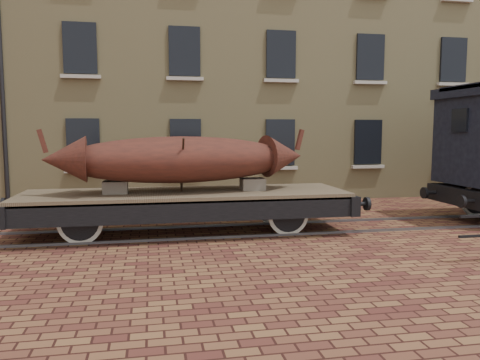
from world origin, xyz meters
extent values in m
plane|color=#4D231D|center=(0.00, 0.00, 0.00)|extent=(90.00, 90.00, 0.00)
cube|color=tan|center=(3.00, 10.00, 7.00)|extent=(40.00, 10.00, 14.00)
cube|color=black|center=(-6.00, 4.96, 2.20)|extent=(1.10, 0.12, 1.70)
cube|color=#B6AE9F|center=(-6.00, 4.90, 1.25)|extent=(1.30, 0.18, 0.12)
cube|color=black|center=(-2.50, 4.96, 2.20)|extent=(1.10, 0.12, 1.70)
cube|color=#B6AE9F|center=(-2.50, 4.90, 1.25)|extent=(1.30, 0.18, 0.12)
cube|color=black|center=(1.00, 4.96, 2.20)|extent=(1.10, 0.12, 1.70)
cube|color=#B6AE9F|center=(1.00, 4.90, 1.25)|extent=(1.30, 0.18, 0.12)
cube|color=black|center=(4.50, 4.96, 2.20)|extent=(1.10, 0.12, 1.70)
cube|color=#B6AE9F|center=(4.50, 4.90, 1.25)|extent=(1.30, 0.18, 0.12)
cube|color=black|center=(8.00, 4.96, 2.20)|extent=(1.10, 0.12, 1.70)
cube|color=#B6AE9F|center=(8.00, 4.90, 1.25)|extent=(1.30, 0.18, 0.12)
cube|color=black|center=(-6.00, 4.96, 5.40)|extent=(1.10, 0.12, 1.70)
cube|color=#B6AE9F|center=(-6.00, 4.90, 4.45)|extent=(1.30, 0.18, 0.12)
cube|color=black|center=(-2.50, 4.96, 5.40)|extent=(1.10, 0.12, 1.70)
cube|color=#B6AE9F|center=(-2.50, 4.90, 4.45)|extent=(1.30, 0.18, 0.12)
cube|color=black|center=(1.00, 4.96, 5.40)|extent=(1.10, 0.12, 1.70)
cube|color=#B6AE9F|center=(1.00, 4.90, 4.45)|extent=(1.30, 0.18, 0.12)
cube|color=black|center=(4.50, 4.96, 5.40)|extent=(1.10, 0.12, 1.70)
cube|color=#B6AE9F|center=(4.50, 4.90, 4.45)|extent=(1.30, 0.18, 0.12)
cube|color=black|center=(8.00, 4.96, 5.40)|extent=(1.10, 0.12, 1.70)
cube|color=#B6AE9F|center=(8.00, 4.90, 4.45)|extent=(1.30, 0.18, 0.12)
cube|color=#B6AE9F|center=(8.00, 4.90, 7.65)|extent=(1.30, 0.18, 0.12)
cube|color=#59595E|center=(0.00, -0.72, 0.03)|extent=(30.00, 0.08, 0.06)
cube|color=#59595E|center=(0.00, 0.72, 0.03)|extent=(30.00, 0.08, 0.06)
cube|color=brown|center=(-2.87, 0.00, 1.02)|extent=(8.15, 2.39, 0.13)
cube|color=black|center=(-2.87, -1.11, 0.76)|extent=(8.15, 0.17, 0.49)
cube|color=black|center=(-2.87, 1.11, 0.76)|extent=(8.15, 0.17, 0.49)
cube|color=black|center=(-6.94, 0.00, 0.76)|extent=(0.24, 2.50, 0.49)
cylinder|color=black|center=(-7.25, 0.81, 0.76)|extent=(0.38, 0.11, 0.11)
cylinder|color=black|center=(-7.43, 0.81, 0.76)|extent=(0.09, 0.35, 0.35)
cube|color=black|center=(1.21, 0.00, 0.76)|extent=(0.24, 2.50, 0.49)
cylinder|color=black|center=(1.51, -0.81, 0.76)|extent=(0.38, 0.11, 0.11)
cylinder|color=black|center=(1.70, -0.81, 0.76)|extent=(0.09, 0.35, 0.35)
cylinder|color=black|center=(1.51, 0.81, 0.76)|extent=(0.38, 0.11, 0.11)
cylinder|color=black|center=(1.70, 0.81, 0.76)|extent=(0.09, 0.35, 0.35)
cylinder|color=black|center=(-5.37, 0.00, 0.52)|extent=(0.11, 2.06, 0.11)
cylinder|color=beige|center=(-5.37, -0.72, 0.52)|extent=(1.04, 0.08, 1.04)
cylinder|color=black|center=(-5.37, -0.72, 0.52)|extent=(0.86, 0.11, 0.86)
cube|color=black|center=(-5.37, -0.85, 0.78)|extent=(0.98, 0.09, 0.11)
cylinder|color=beige|center=(-5.37, 0.72, 0.52)|extent=(1.04, 0.08, 1.04)
cylinder|color=black|center=(-5.37, 0.72, 0.52)|extent=(0.86, 0.11, 0.86)
cube|color=black|center=(-5.37, 0.85, 0.78)|extent=(0.98, 0.09, 0.11)
cylinder|color=black|center=(-0.37, 0.00, 0.52)|extent=(0.11, 2.06, 0.11)
cylinder|color=beige|center=(-0.37, -0.72, 0.52)|extent=(1.04, 0.08, 1.04)
cylinder|color=black|center=(-0.37, -0.72, 0.52)|extent=(0.86, 0.11, 0.86)
cube|color=black|center=(-0.37, -0.85, 0.78)|extent=(0.98, 0.09, 0.11)
cylinder|color=beige|center=(-0.37, 0.72, 0.52)|extent=(1.04, 0.08, 1.04)
cylinder|color=black|center=(-0.37, 0.72, 0.52)|extent=(0.86, 0.11, 0.86)
cube|color=black|center=(-0.37, 0.85, 0.78)|extent=(0.98, 0.09, 0.11)
cube|color=black|center=(-2.87, 0.00, 0.60)|extent=(4.35, 0.07, 0.07)
cube|color=#675A4D|center=(-4.60, 0.00, 1.24)|extent=(0.60, 0.54, 0.30)
cube|color=#675A4D|center=(-1.13, 0.00, 1.24)|extent=(0.60, 0.54, 0.30)
ellipsoid|color=#572419|center=(-2.98, 0.00, 1.90)|extent=(6.01, 2.38, 1.17)
cone|color=#572419|center=(-5.74, -0.27, 1.95)|extent=(1.11, 1.20, 1.11)
cube|color=#572419|center=(-6.19, -0.32, 2.39)|extent=(0.24, 0.14, 0.56)
cone|color=#572419|center=(-0.21, 0.27, 1.95)|extent=(1.11, 1.20, 1.11)
cube|color=#572419|center=(0.24, 0.32, 2.39)|extent=(0.24, 0.14, 0.56)
cylinder|color=black|center=(-2.98, -0.47, 1.77)|extent=(0.05, 1.00, 1.40)
cylinder|color=black|center=(-2.98, 0.47, 1.77)|extent=(0.05, 1.00, 1.40)
cube|color=black|center=(4.87, 0.00, 0.76)|extent=(0.24, 2.60, 0.49)
cylinder|color=black|center=(4.38, -0.87, 0.76)|extent=(0.09, 0.35, 0.35)
cylinder|color=black|center=(4.38, 0.87, 0.76)|extent=(0.09, 0.35, 0.35)
cylinder|color=beige|center=(6.06, 0.72, 0.52)|extent=(1.04, 0.08, 1.04)
cylinder|color=black|center=(6.06, 0.72, 0.52)|extent=(0.85, 0.11, 0.85)
cube|color=black|center=(4.85, 0.00, 2.92)|extent=(0.09, 0.65, 0.65)
camera|label=1|loc=(-3.72, -11.85, 2.62)|focal=35.00mm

